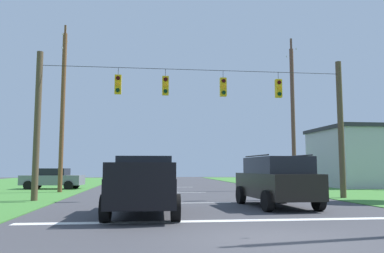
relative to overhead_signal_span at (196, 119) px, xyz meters
name	(u,v)px	position (x,y,z in m)	size (l,w,h in m)	color
ground_plane	(264,239)	(0.09, -10.72, -4.00)	(120.00, 120.00, 0.00)	#3D3D42
stop_bar_stripe	(234,221)	(0.09, -7.75, -3.99)	(12.52, 0.45, 0.01)	white
lane_dash_0	(203,203)	(0.09, -1.75, -3.99)	(0.15, 2.50, 0.01)	white
lane_dash_1	(186,192)	(0.09, 5.72, -3.99)	(0.15, 2.50, 0.01)	white
lane_dash_2	(177,187)	(0.09, 12.68, -3.99)	(0.15, 2.50, 0.01)	white
overhead_signal_span	(196,119)	(0.00, 0.00, 0.00)	(15.55, 0.31, 7.17)	brown
pickup_truck	(144,185)	(-2.55, -5.84, -3.03)	(2.46, 5.48, 1.95)	black
suv_black	(276,180)	(2.72, -3.94, -2.94)	(2.41, 4.89, 2.05)	black
distant_car_crossing_white	(267,176)	(9.19, 17.83, -3.21)	(4.31, 2.05, 1.52)	silver
distant_car_oncoming	(53,178)	(-9.21, 10.64, -3.21)	(4.46, 2.35, 1.52)	slate
utility_pole_mid_right	(293,116)	(8.01, 7.60, 1.30)	(0.29, 1.98, 11.00)	brown
utility_pole_near_left	(63,107)	(-7.84, 6.57, 1.47)	(0.28, 1.63, 10.93)	brown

